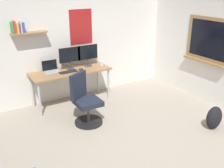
# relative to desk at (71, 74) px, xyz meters

# --- Properties ---
(ground_plane) EXTENTS (5.20, 5.20, 0.00)m
(ground_plane) POSITION_rel_desk_xyz_m (0.14, -2.06, -0.67)
(ground_plane) COLOR #9E9384
(ground_plane) RESTS_ON ground
(wall_back) EXTENTS (5.00, 0.30, 2.60)m
(wall_back) POSITION_rel_desk_xyz_m (0.14, 0.39, 0.64)
(wall_back) COLOR silver
(wall_back) RESTS_ON ground
(desk) EXTENTS (1.65, 0.61, 0.74)m
(desk) POSITION_rel_desk_xyz_m (0.00, 0.00, 0.00)
(desk) COLOR #997047
(desk) RESTS_ON ground
(office_chair) EXTENTS (0.55, 0.56, 0.95)m
(office_chair) POSITION_rel_desk_xyz_m (-0.12, -0.91, -0.26)
(office_chair) COLOR black
(office_chair) RESTS_ON ground
(laptop) EXTENTS (0.31, 0.21, 0.23)m
(laptop) POSITION_rel_desk_xyz_m (-0.37, 0.15, 0.12)
(laptop) COLOR #ADAFB5
(laptop) RESTS_ON desk
(monitor_primary) EXTENTS (0.46, 0.17, 0.46)m
(monitor_primary) POSITION_rel_desk_xyz_m (0.04, 0.10, 0.34)
(monitor_primary) COLOR #38383D
(monitor_primary) RESTS_ON desk
(monitor_secondary) EXTENTS (0.46, 0.17, 0.46)m
(monitor_secondary) POSITION_rel_desk_xyz_m (0.45, 0.10, 0.34)
(monitor_secondary) COLOR #38383D
(monitor_secondary) RESTS_ON desk
(keyboard) EXTENTS (0.37, 0.13, 0.02)m
(keyboard) POSITION_rel_desk_xyz_m (-0.08, -0.08, 0.08)
(keyboard) COLOR black
(keyboard) RESTS_ON desk
(computer_mouse) EXTENTS (0.10, 0.06, 0.03)m
(computer_mouse) POSITION_rel_desk_xyz_m (0.20, -0.08, 0.09)
(computer_mouse) COLOR #262628
(computer_mouse) RESTS_ON desk
(coffee_mug) EXTENTS (0.08, 0.08, 0.09)m
(coffee_mug) POSITION_rel_desk_xyz_m (0.73, -0.03, 0.12)
(coffee_mug) COLOR silver
(coffee_mug) RESTS_ON desk
(backpack) EXTENTS (0.32, 0.22, 0.43)m
(backpack) POSITION_rel_desk_xyz_m (1.72, -2.30, -0.45)
(backpack) COLOR black
(backpack) RESTS_ON ground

